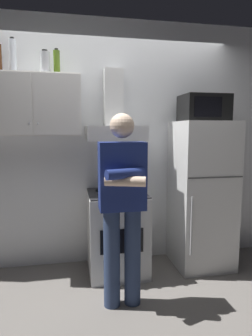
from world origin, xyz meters
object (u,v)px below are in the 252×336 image
at_px(cooking_pot, 131,188).
at_px(bottle_vodka_clear, 13,56).
at_px(stove_oven, 117,232).
at_px(upper_cabinet, 35,105).
at_px(microwave, 204,108).
at_px(bottle_olive_oil, 57,63).
at_px(person_standing, 122,203).
at_px(range_hood, 115,121).
at_px(bottle_canister_steel, 45,63).
at_px(refrigerator, 202,195).

xyz_separation_m(cooking_pot, bottle_vodka_clear, (-1.12, 0.26, 1.29)).
distance_m(stove_oven, cooking_pot, 0.52).
xyz_separation_m(upper_cabinet, microwave, (1.75, -0.11, -0.01)).
xyz_separation_m(stove_oven, bottle_vodka_clear, (-0.99, 0.14, 1.78)).
height_order(cooking_pot, bottle_olive_oil, bottle_olive_oil).
bearing_deg(cooking_pot, person_standing, -110.30).
relative_size(range_hood, bottle_canister_steel, 3.23).
bearing_deg(person_standing, refrigerator, 31.23).
xyz_separation_m(upper_cabinet, cooking_pot, (0.93, -0.24, -0.82)).
bearing_deg(refrigerator, bottle_olive_oil, 174.10).
height_order(range_hood, bottle_olive_oil, bottle_olive_oil).
bearing_deg(range_hood, stove_oven, -90.00).
height_order(upper_cabinet, person_standing, upper_cabinet).
relative_size(microwave, person_standing, 0.29).
xyz_separation_m(stove_oven, person_standing, (-0.05, -0.61, 0.47)).
bearing_deg(bottle_canister_steel, cooking_pot, -15.87).
bearing_deg(person_standing, microwave, 32.00).
relative_size(person_standing, bottle_olive_oil, 6.25).
relative_size(microwave, bottle_vodka_clear, 1.41).
bearing_deg(upper_cabinet, bottle_canister_steel, -6.14).
height_order(range_hood, person_standing, range_hood).
distance_m(range_hood, bottle_vodka_clear, 1.17).
bearing_deg(upper_cabinet, refrigerator, -4.07).
bearing_deg(bottle_vodka_clear, cooking_pot, -13.02).
xyz_separation_m(stove_oven, cooking_pot, (0.13, -0.12, 0.49)).
bearing_deg(stove_oven, cooking_pot, -42.49).
xyz_separation_m(refrigerator, bottle_olive_oil, (-1.53, 0.16, 1.37)).
bearing_deg(stove_oven, microwave, 1.15).
distance_m(upper_cabinet, person_standing, 1.35).
height_order(upper_cabinet, range_hood, range_hood).
relative_size(range_hood, bottle_vodka_clear, 2.21).
bearing_deg(stove_oven, bottle_olive_oil, 164.65).
bearing_deg(person_standing, stove_oven, 85.28).
xyz_separation_m(refrigerator, bottle_vodka_clear, (-1.94, 0.14, 1.41)).
bearing_deg(stove_oven, refrigerator, 0.04).
xyz_separation_m(bottle_olive_oil, bottle_canister_steel, (-0.11, -0.05, -0.02)).
relative_size(bottle_olive_oil, bottle_canister_steel, 1.13).
bearing_deg(cooking_pot, microwave, 9.57).
bearing_deg(bottle_olive_oil, refrigerator, -5.90).
height_order(stove_oven, microwave, microwave).
bearing_deg(upper_cabinet, bottle_vodka_clear, 175.69).
relative_size(microwave, cooking_pot, 1.77).
distance_m(stove_oven, bottle_vodka_clear, 2.04).
distance_m(upper_cabinet, cooking_pot, 1.27).
bearing_deg(range_hood, cooking_pot, -62.12).
bearing_deg(upper_cabinet, microwave, -3.48).
relative_size(range_hood, refrigerator, 0.47).
relative_size(stove_oven, bottle_canister_steel, 3.76).
relative_size(refrigerator, bottle_canister_steel, 6.89).
distance_m(refrigerator, bottle_canister_steel, 2.13).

